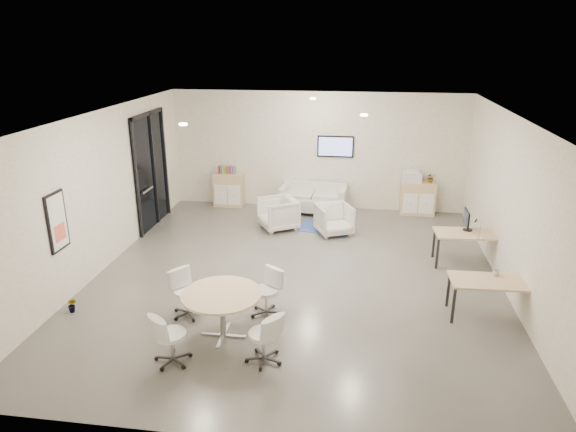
# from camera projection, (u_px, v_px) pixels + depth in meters

# --- Properties ---
(room_shell) EXTENTS (9.60, 10.60, 4.80)m
(room_shell) POSITION_uv_depth(u_px,v_px,m) (297.00, 201.00, 9.81)
(room_shell) COLOR #55524D
(room_shell) RESTS_ON ground
(glass_door) EXTENTS (0.09, 1.90, 2.85)m
(glass_door) POSITION_uv_depth(u_px,v_px,m) (151.00, 167.00, 12.71)
(glass_door) COLOR black
(glass_door) RESTS_ON room_shell
(artwork) EXTENTS (0.05, 0.54, 1.04)m
(artwork) POSITION_uv_depth(u_px,v_px,m) (57.00, 222.00, 8.86)
(artwork) COLOR black
(artwork) RESTS_ON room_shell
(wall_tv) EXTENTS (0.98, 0.06, 0.58)m
(wall_tv) POSITION_uv_depth(u_px,v_px,m) (335.00, 147.00, 13.86)
(wall_tv) COLOR black
(wall_tv) RESTS_ON room_shell
(ceiling_spots) EXTENTS (3.14, 4.14, 0.03)m
(ceiling_spots) POSITION_uv_depth(u_px,v_px,m) (292.00, 111.00, 10.09)
(ceiling_spots) COLOR #FFEAC6
(ceiling_spots) RESTS_ON room_shell
(sideboard_left) EXTENTS (0.83, 0.43, 0.94)m
(sideboard_left) POSITION_uv_depth(u_px,v_px,m) (229.00, 190.00, 14.49)
(sideboard_left) COLOR tan
(sideboard_left) RESTS_ON room_shell
(sideboard_right) EXTENTS (0.90, 0.44, 0.90)m
(sideboard_right) POSITION_uv_depth(u_px,v_px,m) (418.00, 198.00, 13.80)
(sideboard_right) COLOR tan
(sideboard_right) RESTS_ON room_shell
(books) EXTENTS (0.48, 0.14, 0.22)m
(books) POSITION_uv_depth(u_px,v_px,m) (227.00, 170.00, 14.30)
(books) COLOR red
(books) RESTS_ON sideboard_left
(printer) EXTENTS (0.50, 0.43, 0.32)m
(printer) POSITION_uv_depth(u_px,v_px,m) (412.00, 176.00, 13.63)
(printer) COLOR white
(printer) RESTS_ON sideboard_right
(loveseat) EXTENTS (1.83, 1.01, 0.66)m
(loveseat) POSITION_uv_depth(u_px,v_px,m) (314.00, 199.00, 14.01)
(loveseat) COLOR silver
(loveseat) RESTS_ON room_shell
(blue_rug) EXTENTS (1.51, 1.19, 0.01)m
(blue_rug) POSITION_uv_depth(u_px,v_px,m) (325.00, 228.00, 12.94)
(blue_rug) COLOR navy
(blue_rug) RESTS_ON room_shell
(armchair_left) EXTENTS (1.11, 1.13, 0.87)m
(armchair_left) POSITION_uv_depth(u_px,v_px,m) (278.00, 212.00, 12.76)
(armchair_left) COLOR silver
(armchair_left) RESTS_ON room_shell
(armchair_right) EXTENTS (1.02, 0.99, 0.81)m
(armchair_right) POSITION_uv_depth(u_px,v_px,m) (334.00, 218.00, 12.43)
(armchair_right) COLOR silver
(armchair_right) RESTS_ON room_shell
(desk_rear) EXTENTS (1.41, 0.77, 0.72)m
(desk_rear) POSITION_uv_depth(u_px,v_px,m) (468.00, 236.00, 10.67)
(desk_rear) COLOR tan
(desk_rear) RESTS_ON room_shell
(desk_front) EXTENTS (1.35, 0.71, 0.69)m
(desk_front) POSITION_uv_depth(u_px,v_px,m) (490.00, 284.00, 8.65)
(desk_front) COLOR tan
(desk_front) RESTS_ON room_shell
(monitor) EXTENTS (0.20, 0.50, 0.44)m
(monitor) POSITION_uv_depth(u_px,v_px,m) (467.00, 220.00, 10.71)
(monitor) COLOR black
(monitor) RESTS_ON desk_rear
(round_table) EXTENTS (1.27, 1.27, 0.77)m
(round_table) POSITION_uv_depth(u_px,v_px,m) (222.00, 298.00, 8.05)
(round_table) COLOR tan
(round_table) RESTS_ON room_shell
(meeting_chairs) EXTENTS (2.35, 2.35, 0.82)m
(meeting_chairs) POSITION_uv_depth(u_px,v_px,m) (222.00, 314.00, 8.15)
(meeting_chairs) COLOR white
(meeting_chairs) RESTS_ON room_shell
(plant_cabinet) EXTENTS (0.25, 0.27, 0.21)m
(plant_cabinet) POSITION_uv_depth(u_px,v_px,m) (431.00, 179.00, 13.57)
(plant_cabinet) COLOR #3F7F3F
(plant_cabinet) RESTS_ON sideboard_right
(plant_floor) EXTENTS (0.17, 0.29, 0.12)m
(plant_floor) POSITION_uv_depth(u_px,v_px,m) (73.00, 309.00, 8.98)
(plant_floor) COLOR #3F7F3F
(plant_floor) RESTS_ON room_shell
(cup) EXTENTS (0.14, 0.12, 0.12)m
(cup) POSITION_uv_depth(u_px,v_px,m) (496.00, 272.00, 8.79)
(cup) COLOR white
(cup) RESTS_ON desk_front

